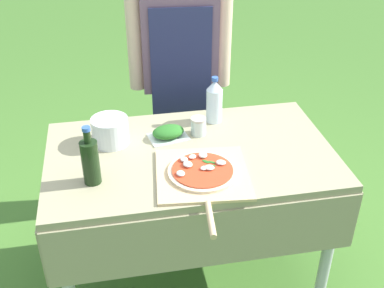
{
  "coord_description": "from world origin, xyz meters",
  "views": [
    {
      "loc": [
        -0.32,
        -1.73,
        1.91
      ],
      "look_at": [
        0.01,
        0.0,
        0.8
      ],
      "focal_mm": 45.0,
      "sensor_mm": 36.0,
      "label": 1
    }
  ],
  "objects_px": {
    "herb_container": "(168,133)",
    "person_cook": "(180,64)",
    "pizza_on_peel": "(203,174)",
    "sauce_jar": "(198,127)",
    "prep_table": "(191,172)",
    "mixing_tub": "(110,131)",
    "water_bottle": "(214,101)",
    "oil_bottle": "(90,161)"
  },
  "relations": [
    {
      "from": "herb_container",
      "to": "mixing_tub",
      "type": "bearing_deg",
      "value": 178.73
    },
    {
      "from": "water_bottle",
      "to": "mixing_tub",
      "type": "bearing_deg",
      "value": -167.33
    },
    {
      "from": "mixing_tub",
      "to": "pizza_on_peel",
      "type": "bearing_deg",
      "value": -43.0
    },
    {
      "from": "oil_bottle",
      "to": "sauce_jar",
      "type": "distance_m",
      "value": 0.57
    },
    {
      "from": "pizza_on_peel",
      "to": "sauce_jar",
      "type": "height_order",
      "value": "sauce_jar"
    },
    {
      "from": "pizza_on_peel",
      "to": "oil_bottle",
      "type": "bearing_deg",
      "value": 179.96
    },
    {
      "from": "oil_bottle",
      "to": "water_bottle",
      "type": "bearing_deg",
      "value": 34.17
    },
    {
      "from": "water_bottle",
      "to": "pizza_on_peel",
      "type": "bearing_deg",
      "value": -108.43
    },
    {
      "from": "pizza_on_peel",
      "to": "sauce_jar",
      "type": "distance_m",
      "value": 0.33
    },
    {
      "from": "pizza_on_peel",
      "to": "water_bottle",
      "type": "xyz_separation_m",
      "value": [
        0.15,
        0.44,
        0.09
      ]
    },
    {
      "from": "oil_bottle",
      "to": "herb_container",
      "type": "relative_size",
      "value": 1.29
    },
    {
      "from": "person_cook",
      "to": "herb_container",
      "type": "bearing_deg",
      "value": 80.46
    },
    {
      "from": "prep_table",
      "to": "oil_bottle",
      "type": "bearing_deg",
      "value": -161.35
    },
    {
      "from": "prep_table",
      "to": "pizza_on_peel",
      "type": "height_order",
      "value": "pizza_on_peel"
    },
    {
      "from": "water_bottle",
      "to": "herb_container",
      "type": "xyz_separation_m",
      "value": [
        -0.24,
        -0.12,
        -0.08
      ]
    },
    {
      "from": "herb_container",
      "to": "person_cook",
      "type": "bearing_deg",
      "value": 75.26
    },
    {
      "from": "pizza_on_peel",
      "to": "herb_container",
      "type": "bearing_deg",
      "value": 111.89
    },
    {
      "from": "sauce_jar",
      "to": "herb_container",
      "type": "bearing_deg",
      "value": -176.96
    },
    {
      "from": "prep_table",
      "to": "oil_bottle",
      "type": "distance_m",
      "value": 0.49
    },
    {
      "from": "water_bottle",
      "to": "person_cook",
      "type": "bearing_deg",
      "value": 101.62
    },
    {
      "from": "person_cook",
      "to": "pizza_on_peel",
      "type": "distance_m",
      "value": 0.89
    },
    {
      "from": "person_cook",
      "to": "oil_bottle",
      "type": "height_order",
      "value": "person_cook"
    },
    {
      "from": "oil_bottle",
      "to": "water_bottle",
      "type": "height_order",
      "value": "oil_bottle"
    },
    {
      "from": "pizza_on_peel",
      "to": "water_bottle",
      "type": "height_order",
      "value": "water_bottle"
    },
    {
      "from": "person_cook",
      "to": "prep_table",
      "type": "bearing_deg",
      "value": 89.48
    },
    {
      "from": "prep_table",
      "to": "mixing_tub",
      "type": "distance_m",
      "value": 0.4
    },
    {
      "from": "person_cook",
      "to": "sauce_jar",
      "type": "xyz_separation_m",
      "value": [
        -0.01,
        -0.56,
        -0.08
      ]
    },
    {
      "from": "pizza_on_peel",
      "to": "oil_bottle",
      "type": "xyz_separation_m",
      "value": [
        -0.44,
        0.04,
        0.09
      ]
    },
    {
      "from": "water_bottle",
      "to": "prep_table",
      "type": "bearing_deg",
      "value": -122.53
    },
    {
      "from": "person_cook",
      "to": "water_bottle",
      "type": "height_order",
      "value": "person_cook"
    },
    {
      "from": "person_cook",
      "to": "sauce_jar",
      "type": "relative_size",
      "value": 17.74
    },
    {
      "from": "prep_table",
      "to": "herb_container",
      "type": "distance_m",
      "value": 0.21
    },
    {
      "from": "prep_table",
      "to": "person_cook",
      "type": "xyz_separation_m",
      "value": [
        0.07,
        0.7,
        0.22
      ]
    },
    {
      "from": "oil_bottle",
      "to": "mixing_tub",
      "type": "bearing_deg",
      "value": 73.42
    },
    {
      "from": "pizza_on_peel",
      "to": "oil_bottle",
      "type": "distance_m",
      "value": 0.45
    },
    {
      "from": "pizza_on_peel",
      "to": "mixing_tub",
      "type": "relative_size",
      "value": 3.5
    },
    {
      "from": "herb_container",
      "to": "sauce_jar",
      "type": "distance_m",
      "value": 0.14
    },
    {
      "from": "oil_bottle",
      "to": "water_bottle",
      "type": "relative_size",
      "value": 1.1
    },
    {
      "from": "mixing_tub",
      "to": "water_bottle",
      "type": "bearing_deg",
      "value": 12.67
    },
    {
      "from": "pizza_on_peel",
      "to": "mixing_tub",
      "type": "distance_m",
      "value": 0.48
    },
    {
      "from": "oil_bottle",
      "to": "herb_container",
      "type": "distance_m",
      "value": 0.45
    },
    {
      "from": "prep_table",
      "to": "mixing_tub",
      "type": "height_order",
      "value": "mixing_tub"
    }
  ]
}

